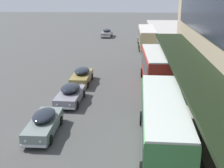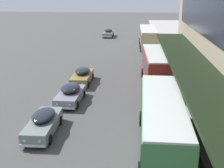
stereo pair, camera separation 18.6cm
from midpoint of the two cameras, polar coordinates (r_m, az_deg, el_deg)
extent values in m
cube|color=tan|center=(51.26, 6.74, 8.49)|extent=(2.62, 11.03, 2.68)
cube|color=black|center=(51.21, 6.76, 8.85)|extent=(2.64, 10.15, 1.18)
cube|color=silver|center=(51.07, 6.80, 10.04)|extent=(2.52, 11.03, 0.12)
cube|color=black|center=(56.59, 6.49, 10.44)|extent=(1.24, 0.07, 0.36)
cylinder|color=black|center=(55.08, 5.20, 7.90)|extent=(0.26, 1.00, 1.00)
cylinder|color=black|center=(55.21, 7.80, 7.83)|extent=(0.26, 1.00, 1.00)
cylinder|color=black|center=(48.04, 5.41, 6.51)|extent=(0.26, 1.00, 1.00)
cylinder|color=black|center=(48.19, 8.39, 6.43)|extent=(0.26, 1.00, 1.00)
cylinder|color=black|center=(50.59, 5.33, 7.05)|extent=(0.26, 1.00, 1.00)
cylinder|color=black|center=(50.73, 8.15, 6.98)|extent=(0.26, 1.00, 1.00)
cube|color=#A92921|center=(31.01, 8.42, 2.89)|extent=(2.73, 9.08, 2.95)
cube|color=black|center=(30.92, 8.45, 3.53)|extent=(2.75, 8.36, 1.30)
cube|color=silver|center=(30.67, 8.54, 5.66)|extent=(2.63, 9.08, 0.12)
cube|color=black|center=(35.16, 7.75, 6.68)|extent=(1.21, 0.10, 0.36)
cylinder|color=black|center=(34.19, 5.78, 2.05)|extent=(0.28, 1.01, 1.00)
cylinder|color=black|center=(34.43, 9.81, 1.99)|extent=(0.28, 1.01, 1.00)
cylinder|color=black|center=(28.60, 6.45, -1.04)|extent=(0.28, 1.01, 1.00)
cylinder|color=black|center=(28.88, 11.25, -1.08)|extent=(0.28, 1.01, 1.00)
cube|color=#46944E|center=(18.79, 9.40, -7.18)|extent=(2.66, 10.42, 2.78)
cube|color=black|center=(18.65, 9.45, -6.25)|extent=(2.68, 9.59, 1.22)
cube|color=silver|center=(18.25, 9.62, -3.07)|extent=(2.57, 10.42, 0.12)
cube|color=black|center=(23.29, 8.76, 0.70)|extent=(1.21, 0.09, 0.36)
cylinder|color=black|center=(22.46, 5.60, -6.26)|extent=(0.27, 1.01, 1.00)
cylinder|color=black|center=(22.61, 11.79, -6.40)|extent=(0.27, 1.01, 1.00)
cube|color=olive|center=(32.02, -5.29, 1.22)|extent=(1.79, 4.73, 0.78)
ellipsoid|color=#1E232D|center=(32.07, -5.25, 2.46)|extent=(1.54, 2.61, 0.58)
cube|color=silver|center=(29.84, -6.10, -0.50)|extent=(1.61, 0.15, 0.14)
cube|color=silver|center=(34.36, -4.56, 1.94)|extent=(1.61, 0.15, 0.14)
sphere|color=silver|center=(29.69, -5.22, 0.02)|extent=(0.18, 0.18, 0.18)
sphere|color=silver|center=(29.87, -6.99, 0.07)|extent=(0.18, 0.18, 0.18)
cylinder|color=black|center=(30.59, -4.20, -0.10)|extent=(0.15, 0.64, 0.64)
cylinder|color=black|center=(30.91, -7.31, -0.01)|extent=(0.15, 0.64, 0.64)
cylinder|color=black|center=(33.34, -3.39, 1.39)|extent=(0.15, 0.64, 0.64)
cylinder|color=black|center=(33.64, -6.25, 1.46)|extent=(0.15, 0.64, 0.64)
cube|color=gray|center=(21.53, -12.22, -7.34)|extent=(1.68, 4.73, 0.79)
ellipsoid|color=#1E232D|center=(21.49, -12.16, -5.56)|extent=(1.47, 2.60, 0.51)
cube|color=silver|center=(19.58, -14.11, -10.90)|extent=(1.58, 0.13, 0.14)
cube|color=silver|center=(23.76, -10.61, -5.48)|extent=(1.58, 0.13, 0.14)
sphere|color=silver|center=(19.34, -12.84, -10.19)|extent=(0.18, 0.18, 0.18)
sphere|color=silver|center=(19.61, -15.43, -9.99)|extent=(0.18, 0.18, 0.18)
cylinder|color=black|center=(20.18, -11.01, -9.94)|extent=(0.14, 0.64, 0.64)
cylinder|color=black|center=(20.65, -15.52, -9.62)|extent=(0.14, 0.64, 0.64)
cylinder|color=black|center=(22.74, -9.15, -6.60)|extent=(0.14, 0.64, 0.64)
cylinder|color=black|center=(23.16, -13.18, -6.40)|extent=(0.14, 0.64, 0.64)
cube|color=gray|center=(62.42, -0.60, 9.16)|extent=(1.93, 4.49, 0.75)
ellipsoid|color=#1E232D|center=(62.56, -0.58, 9.78)|extent=(1.67, 2.48, 0.60)
cube|color=silver|center=(60.22, -0.82, 8.65)|extent=(1.76, 0.15, 0.14)
cube|color=silver|center=(64.70, -0.40, 9.25)|extent=(1.76, 0.15, 0.14)
sphere|color=silver|center=(60.15, -0.34, 8.90)|extent=(0.18, 0.18, 0.18)
sphere|color=silver|center=(60.26, -1.31, 8.91)|extent=(0.18, 0.18, 0.18)
cylinder|color=black|center=(61.02, 0.14, 8.72)|extent=(0.15, 0.64, 0.64)
cylinder|color=black|center=(61.21, -1.61, 8.74)|extent=(0.15, 0.64, 0.64)
cylinder|color=black|center=(63.74, 0.36, 9.09)|extent=(0.15, 0.64, 0.64)
cylinder|color=black|center=(63.92, -1.31, 9.11)|extent=(0.15, 0.64, 0.64)
cube|color=gray|center=(26.83, -7.44, -2.16)|extent=(2.00, 4.54, 0.71)
ellipsoid|color=#1E232D|center=(26.83, -7.38, -0.71)|extent=(1.70, 2.52, 0.64)
cube|color=silver|center=(24.83, -8.66, -4.35)|extent=(1.74, 0.19, 0.14)
cube|color=silver|center=(29.00, -6.37, -1.05)|extent=(1.74, 0.19, 0.14)
sphere|color=silver|center=(24.64, -7.53, -3.84)|extent=(0.18, 0.18, 0.18)
sphere|color=silver|center=(24.90, -9.79, -3.72)|extent=(0.18, 0.18, 0.18)
cylinder|color=black|center=(25.45, -6.14, -3.82)|extent=(0.16, 0.64, 0.64)
cylinder|color=black|center=(25.89, -10.11, -3.62)|extent=(0.16, 0.64, 0.64)
cylinder|color=black|center=(28.00, -4.94, -1.79)|extent=(0.16, 0.64, 0.64)
cylinder|color=black|center=(28.40, -8.57, -1.64)|extent=(0.16, 0.64, 0.64)
camera|label=1|loc=(0.09, -89.79, 0.07)|focal=50.00mm
camera|label=2|loc=(0.09, 90.21, -0.07)|focal=50.00mm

